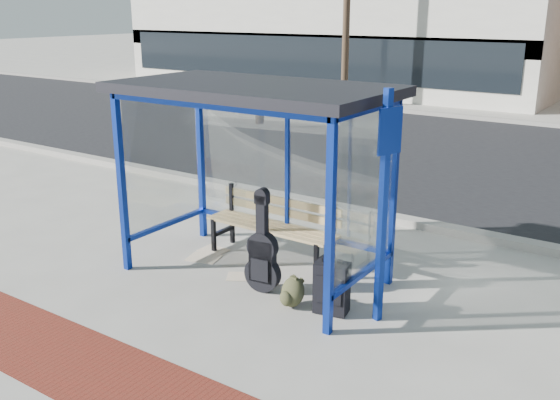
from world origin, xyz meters
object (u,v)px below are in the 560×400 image
Objects in this scene: guitar_bag at (263,257)px; suitcase at (332,288)px; bench at (274,223)px; backpack at (292,293)px.

suitcase is at bearing -8.08° from guitar_bag.
suitcase is at bearing -32.62° from bench.
guitar_bag is 0.60m from backpack.
suitcase is at bearing 27.55° from backpack.
bench is 2.93× the size of suitcase.
backpack is at bearing -176.16° from suitcase.
suitcase is 0.48m from backpack.
bench is 1.03m from guitar_bag.
guitar_bag is at bearing -62.04° from bench.
bench is at bearing 110.74° from guitar_bag.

